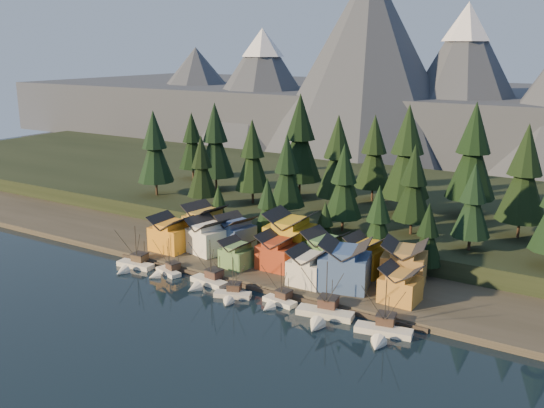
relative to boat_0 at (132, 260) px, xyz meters
The scene contains 45 objects.
ground 34.15m from the boat_0, 17.86° to the right, with size 500.00×500.00×0.00m, color black.
shore_strip 43.90m from the boat_0, 42.33° to the left, with size 400.00×50.00×1.50m, color #333025.
hillside 85.91m from the boat_0, 67.82° to the left, with size 420.00×100.00×6.00m, color black.
dock 33.04m from the boat_0, 10.57° to the left, with size 80.00×4.00×1.00m, color #453A31.
mountain_ridge 206.47m from the boat_0, 82.09° to the left, with size 560.00×190.00×90.00m.
boat_0 is the anchor object (origin of this frame).
boat_1 9.67m from the boat_0, ahead, with size 8.05×8.55×9.80m.
boat_2 21.97m from the boat_0, ahead, with size 9.78×10.43×11.72m.
boat_3 31.21m from the boat_0, ahead, with size 8.61×9.07×9.96m.
boat_4 41.30m from the boat_0, ahead, with size 7.96×8.49×10.06m.
boat_5 52.56m from the boat_0, ahead, with size 12.18×12.95×12.75m.
boat_6 65.47m from the boat_0, ahead, with size 11.47×12.16×11.94m.
house_front_0 13.28m from the boat_0, 82.86° to the left, with size 9.05×8.55×9.04m.
house_front_1 19.68m from the boat_0, 55.63° to the left, with size 10.41×10.15×9.02m.
house_front_2 26.10m from the boat_0, 26.18° to the left, with size 7.35×7.40×6.65m.
house_front_3 35.72m from the boat_0, 26.15° to the left, with size 8.34×7.96×8.36m.
house_front_4 44.44m from the boat_0, 14.67° to the left, with size 7.86×8.47×7.94m.
house_front_5 52.61m from the boat_0, 14.48° to the left, with size 12.23×11.56×10.78m.
house_front_6 64.94m from the boat_0, 11.09° to the left, with size 7.80×7.39×7.62m.
house_back_0 23.55m from the boat_0, 77.34° to the left, with size 10.88×10.57×10.31m.
house_back_1 26.99m from the boat_0, 53.49° to the left, with size 9.90×9.97×9.11m.
house_back_2 39.32m from the boat_0, 38.10° to the left, with size 11.40×10.55×11.63m.
house_back_3 46.85m from the boat_0, 27.13° to the left, with size 10.08×9.26×9.12m.
house_back_4 56.38m from the boat_0, 24.69° to the left, with size 8.95×8.65×8.93m.
house_back_5 64.88m from the boat_0, 18.89° to the left, with size 10.72×10.81×10.24m.
tree_hill_0 54.33m from the boat_0, 125.43° to the left, with size 11.74×11.74×27.36m.
tree_hill_1 63.32m from the boat_0, 106.97° to the left, with size 12.51×12.51×29.13m.
tree_hill_2 41.36m from the boat_0, 101.39° to the left, with size 9.28×9.28×21.62m.
tree_hill_3 52.73m from the boat_0, 87.18° to the left, with size 11.05×11.05×25.75m.
tree_hill_4 68.89m from the boat_0, 80.82° to the left, with size 14.05×14.05×32.72m.
tree_hill_5 47.58m from the boat_0, 62.67° to the left, with size 10.22×10.22×23.82m.
tree_hill_6 64.43m from the boat_0, 62.47° to the left, with size 12.08×12.08×28.14m.
tree_hill_7 56.18m from the boat_0, 44.33° to the left, with size 9.91×9.91×23.09m.
tree_hill_8 79.91m from the boat_0, 52.97° to the left, with size 13.50×13.50×31.46m.
tree_hill_9 72.26m from the boat_0, 39.30° to the left, with size 10.01×10.01×23.33m.
tree_hill_10 95.89m from the boat_0, 48.09° to the left, with size 13.85×13.85×32.27m.
tree_hill_11 82.21m from the boat_0, 29.31° to the left, with size 9.04×9.04×21.05m.
tree_hill_12 98.09m from the boat_0, 35.31° to the left, with size 12.42×12.42×28.93m.
tree_hill_15 80.69m from the boat_0, 65.61° to the left, with size 11.50×11.50×26.79m.
tree_hill_16 78.19m from the boat_0, 117.77° to the left, with size 10.30×10.30×24.00m.
tree_shore_0 30.73m from the boat_0, 81.46° to the left, with size 6.21×6.21×14.46m.
tree_shore_1 37.08m from the boat_0, 55.33° to the left, with size 7.78×7.78×18.12m.
tree_shore_2 48.20m from the boat_0, 38.29° to the left, with size 6.07×6.07×14.13m.
tree_shore_3 60.19m from the boat_0, 29.88° to the left, with size 8.58×8.58×19.99m.
tree_shore_4 70.52m from the boat_0, 24.98° to the left, with size 7.43×7.43×17.31m.
Camera 1 is at (70.18, -89.76, 52.88)m, focal length 40.00 mm.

